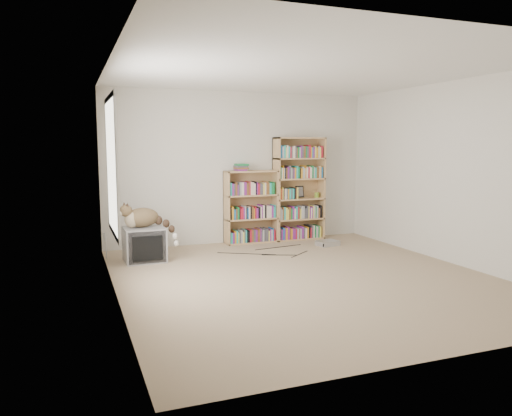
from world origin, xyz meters
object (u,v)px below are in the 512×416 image
object	(u,v)px
cat	(147,220)
bookcase_tall	(299,191)
bookcase_short	(251,210)
dvd_player	(328,243)
crt_tv	(144,244)

from	to	relation	value
cat	bookcase_tall	size ratio (longest dim) A/B	0.47
cat	bookcase_tall	distance (m)	2.82
bookcase_short	dvd_player	xyz separation A→B (m)	(1.09, -0.69, -0.51)
crt_tv	cat	world-z (taller)	cat
crt_tv	bookcase_short	distance (m)	2.04
bookcase_short	bookcase_tall	bearing A→B (deg)	-0.11
cat	dvd_player	distance (m)	2.97
crt_tv	cat	size ratio (longest dim) A/B	0.70
crt_tv	bookcase_short	size ratio (longest dim) A/B	0.47
crt_tv	bookcase_tall	bearing A→B (deg)	13.60
cat	bookcase_short	xyz separation A→B (m)	(1.83, 0.74, -0.03)
crt_tv	dvd_player	bearing A→B (deg)	-0.51
crt_tv	dvd_player	size ratio (longest dim) A/B	1.66
cat	crt_tv	bearing A→B (deg)	-179.23
crt_tv	cat	bearing A→B (deg)	17.43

